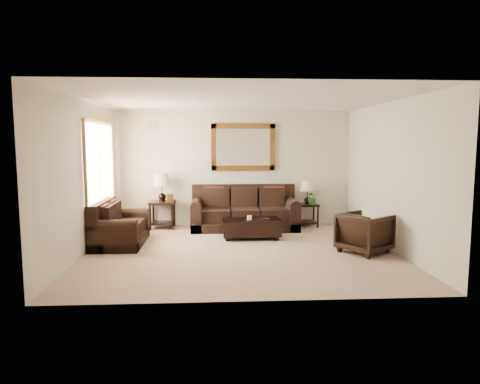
{
  "coord_description": "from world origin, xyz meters",
  "views": [
    {
      "loc": [
        -0.46,
        -7.59,
        1.96
      ],
      "look_at": [
        0.02,
        0.6,
        1.01
      ],
      "focal_mm": 32.0,
      "sensor_mm": 36.0,
      "label": 1
    }
  ],
  "objects": [
    {
      "name": "room",
      "position": [
        0.0,
        0.0,
        1.35
      ],
      "size": [
        5.51,
        5.01,
        2.71
      ],
      "color": "gray",
      "rests_on": "ground"
    },
    {
      "name": "end_table_right",
      "position": [
        1.7,
        2.22,
        0.7
      ],
      "size": [
        0.49,
        0.49,
        1.07
      ],
      "color": "black",
      "rests_on": "room"
    },
    {
      "name": "loveseat",
      "position": [
        -2.34,
        0.64,
        0.31
      ],
      "size": [
        0.89,
        1.5,
        0.84
      ],
      "rotation": [
        0.0,
        0.0,
        1.57
      ],
      "color": "black",
      "rests_on": "room"
    },
    {
      "name": "sofa",
      "position": [
        0.21,
        2.03,
        0.36
      ],
      "size": [
        2.4,
        1.04,
        0.98
      ],
      "color": "black",
      "rests_on": "room"
    },
    {
      "name": "potted_plant",
      "position": [
        1.81,
        2.13,
        0.66
      ],
      "size": [
        0.3,
        0.34,
        0.26
      ],
      "primitive_type": "imported",
      "rotation": [
        0.0,
        0.0,
        -0.01
      ],
      "color": "#2A581E",
      "rests_on": "end_table_right"
    },
    {
      "name": "window",
      "position": [
        -2.7,
        0.9,
        1.55
      ],
      "size": [
        0.07,
        1.96,
        1.66
      ],
      "color": "white",
      "rests_on": "room"
    },
    {
      "name": "coffee_table",
      "position": [
        0.28,
        1.0,
        0.25
      ],
      "size": [
        1.2,
        0.67,
        0.5
      ],
      "rotation": [
        0.0,
        0.0,
        0.03
      ],
      "color": "black",
      "rests_on": "room"
    },
    {
      "name": "armchair",
      "position": [
        2.2,
        -0.26,
        0.39
      ],
      "size": [
        1.03,
        1.04,
        0.79
      ],
      "primitive_type": "imported",
      "rotation": [
        0.0,
        0.0,
        2.19
      ],
      "color": "black",
      "rests_on": "floor"
    },
    {
      "name": "end_table_left",
      "position": [
        -1.66,
        2.17,
        0.82
      ],
      "size": [
        0.57,
        0.57,
        1.26
      ],
      "color": "black",
      "rests_on": "room"
    },
    {
      "name": "air_vent",
      "position": [
        -1.9,
        2.48,
        2.35
      ],
      "size": [
        0.25,
        0.02,
        0.18
      ],
      "primitive_type": "cube",
      "color": "#999999",
      "rests_on": "room"
    },
    {
      "name": "mirror",
      "position": [
        0.21,
        2.47,
        1.85
      ],
      "size": [
        1.5,
        0.06,
        1.1
      ],
      "color": "#4C2B0F",
      "rests_on": "room"
    }
  ]
}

